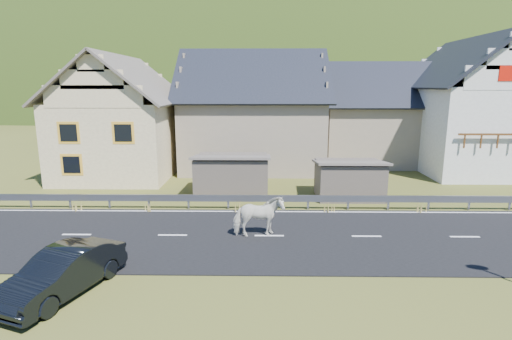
{
  "coord_description": "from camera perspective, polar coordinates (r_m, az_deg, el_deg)",
  "views": [
    {
      "loc": [
        -0.3,
        -15.51,
        6.11
      ],
      "look_at": [
        -0.57,
        1.77,
        2.43
      ],
      "focal_mm": 28.0,
      "sensor_mm": 36.0,
      "label": 1
    }
  ],
  "objects": [
    {
      "name": "ground",
      "position": [
        16.67,
        1.91,
        -9.49
      ],
      "size": [
        160.0,
        160.0,
        0.0
      ],
      "primitive_type": "plane",
      "color": "#3B3E17",
      "rests_on": "ground"
    },
    {
      "name": "road",
      "position": [
        16.66,
        1.91,
        -9.43
      ],
      "size": [
        60.0,
        7.0,
        0.04
      ],
      "primitive_type": "cube",
      "color": "black",
      "rests_on": "ground"
    },
    {
      "name": "lane_markings",
      "position": [
        16.65,
        1.91,
        -9.35
      ],
      "size": [
        60.0,
        6.6,
        0.01
      ],
      "primitive_type": "cube",
      "color": "silver",
      "rests_on": "road"
    },
    {
      "name": "guardrail",
      "position": [
        19.98,
        1.74,
        -4.11
      ],
      "size": [
        28.1,
        0.09,
        0.75
      ],
      "color": "#93969B",
      "rests_on": "ground"
    },
    {
      "name": "shed_left",
      "position": [
        22.63,
        -3.42,
        -0.8
      ],
      "size": [
        4.3,
        3.3,
        2.4
      ],
      "primitive_type": "cube",
      "color": "#655A4D",
      "rests_on": "ground"
    },
    {
      "name": "shed_right",
      "position": [
        22.62,
        13.14,
        -1.36
      ],
      "size": [
        3.8,
        2.9,
        2.2
      ],
      "primitive_type": "cube",
      "color": "#655A4D",
      "rests_on": "ground"
    },
    {
      "name": "house_cream",
      "position": [
        29.22,
        -18.68,
        7.95
      ],
      "size": [
        7.8,
        9.8,
        8.3
      ],
      "color": "beige",
      "rests_on": "ground"
    },
    {
      "name": "house_stone_a",
      "position": [
        30.55,
        -0.41,
        9.24
      ],
      "size": [
        10.8,
        9.8,
        8.9
      ],
      "color": "gray",
      "rests_on": "ground"
    },
    {
      "name": "house_stone_b",
      "position": [
        33.86,
        17.03,
        8.32
      ],
      "size": [
        9.8,
        8.8,
        8.1
      ],
      "color": "gray",
      "rests_on": "ground"
    },
    {
      "name": "house_white",
      "position": [
        33.26,
        28.66,
        8.76
      ],
      "size": [
        8.8,
        10.8,
        9.7
      ],
      "color": "white",
      "rests_on": "ground"
    },
    {
      "name": "mountain",
      "position": [
        197.31,
        2.44,
        4.4
      ],
      "size": [
        440.0,
        280.0,
        260.0
      ],
      "primitive_type": "ellipsoid",
      "color": "#243612",
      "rests_on": "ground"
    },
    {
      "name": "conifer_patch",
      "position": [
        136.91,
        -23.1,
        11.03
      ],
      "size": [
        76.0,
        50.0,
        28.0
      ],
      "primitive_type": "ellipsoid",
      "color": "black",
      "rests_on": "ground"
    },
    {
      "name": "horse",
      "position": [
        16.3,
        0.35,
        -6.65
      ],
      "size": [
        1.27,
        2.16,
        1.71
      ],
      "primitive_type": "imported",
      "rotation": [
        0.0,
        0.0,
        1.75
      ],
      "color": "silver",
      "rests_on": "road"
    },
    {
      "name": "car",
      "position": [
        13.5,
        -25.85,
        -13.0
      ],
      "size": [
        2.71,
        4.34,
        1.35
      ],
      "primitive_type": "imported",
      "rotation": [
        0.0,
        0.0,
        -0.34
      ],
      "color": "black",
      "rests_on": "ground"
    }
  ]
}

